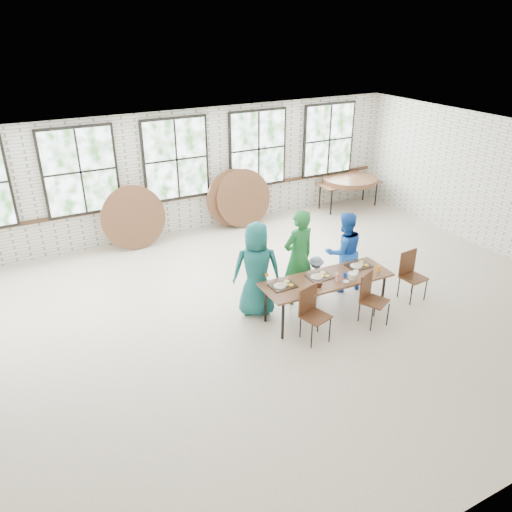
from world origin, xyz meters
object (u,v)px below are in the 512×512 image
at_px(dining_table, 327,281).
at_px(chair_near_right, 370,294).
at_px(chair_near_left, 312,309).
at_px(storage_table, 349,184).

relative_size(dining_table, chair_near_right, 2.55).
xyz_separation_m(dining_table, chair_near_right, (0.53, -0.57, -0.13)).
height_order(chair_near_left, storage_table, chair_near_left).
xyz_separation_m(chair_near_right, storage_table, (3.33, 4.95, 0.13)).
xyz_separation_m(chair_near_left, chair_near_right, (1.17, -0.08, 0.00)).
bearing_deg(dining_table, chair_near_right, -45.09).
height_order(dining_table, storage_table, same).
relative_size(dining_table, chair_near_left, 2.55).
height_order(dining_table, chair_near_left, chair_near_left).
bearing_deg(storage_table, chair_near_right, -121.26).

